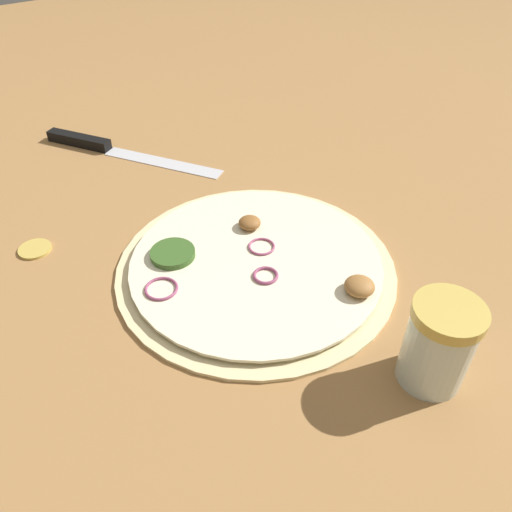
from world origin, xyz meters
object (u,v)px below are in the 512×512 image
pizza (256,264)px  loose_cap (35,248)px  knife (100,146)px  spice_jar (438,344)px

pizza → loose_cap: bearing=137.3°
knife → spice_jar: 0.65m
knife → spice_jar: bearing=-24.8°
pizza → knife: 0.41m
pizza → spice_jar: 0.24m
loose_cap → knife: bearing=50.1°
pizza → loose_cap: 0.29m
spice_jar → loose_cap: bearing=121.0°
knife → spice_jar: (0.08, -0.64, 0.04)m
spice_jar → pizza: bearing=100.9°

